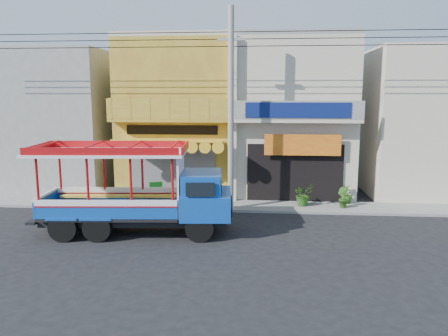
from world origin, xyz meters
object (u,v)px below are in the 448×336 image
at_px(utility_pole, 234,100).
at_px(songthaew_truck, 149,191).
at_px(potted_plant_b, 343,198).
at_px(green_sign, 156,193).
at_px(potted_plant_c, 347,194).
at_px(potted_plant_a, 303,194).

relative_size(utility_pole, songthaew_truck, 3.72).
bearing_deg(potted_plant_b, green_sign, 59.81).
height_order(green_sign, potted_plant_b, green_sign).
bearing_deg(potted_plant_c, green_sign, -70.13).
bearing_deg(potted_plant_a, songthaew_truck, -171.93).
height_order(songthaew_truck, potted_plant_b, songthaew_truck).
bearing_deg(potted_plant_a, green_sign, 151.45).
bearing_deg(green_sign, potted_plant_b, -2.75).
height_order(green_sign, potted_plant_c, green_sign).
bearing_deg(utility_pole, songthaew_truck, -130.14).
height_order(songthaew_truck, potted_plant_a, songthaew_truck).
xyz_separation_m(green_sign, potted_plant_c, (9.16, 0.41, 0.05)).
xyz_separation_m(utility_pole, songthaew_truck, (-3.00, -3.56, -3.37)).
bearing_deg(green_sign, potted_plant_c, 2.59).
distance_m(songthaew_truck, potted_plant_b, 9.03).
relative_size(green_sign, potted_plant_b, 1.03).
xyz_separation_m(songthaew_truck, green_sign, (-0.85, 4.54, -1.13)).
bearing_deg(utility_pole, potted_plant_b, 6.46).
xyz_separation_m(potted_plant_b, potted_plant_c, (0.34, 0.84, -0.02)).
bearing_deg(green_sign, potted_plant_a, -1.59).
bearing_deg(utility_pole, potted_plant_a, 13.86).
distance_m(potted_plant_a, potted_plant_b, 1.78).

